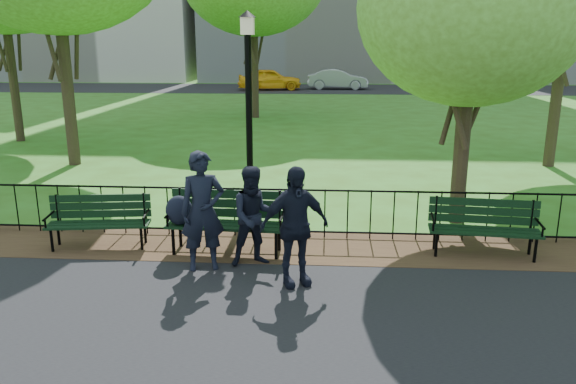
# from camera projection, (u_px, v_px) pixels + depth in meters

# --- Properties ---
(ground) EXTENTS (120.00, 120.00, 0.00)m
(ground) POSITION_uv_depth(u_px,v_px,m) (254.00, 283.00, 8.10)
(ground) COLOR #375E18
(dirt_strip) EXTENTS (60.00, 1.60, 0.01)m
(dirt_strip) POSITION_uv_depth(u_px,v_px,m) (265.00, 246.00, 9.54)
(dirt_strip) COLOR #352316
(dirt_strip) RESTS_ON ground
(far_street) EXTENTS (70.00, 9.00, 0.01)m
(far_street) POSITION_uv_depth(u_px,v_px,m) (313.00, 89.00, 41.83)
(far_street) COLOR black
(far_street) RESTS_ON ground
(iron_fence) EXTENTS (24.06, 0.06, 1.00)m
(iron_fence) POSITION_uv_depth(u_px,v_px,m) (268.00, 210.00, 9.89)
(iron_fence) COLOR black
(iron_fence) RESTS_ON ground
(park_bench_main) EXTENTS (1.97, 0.69, 1.10)m
(park_bench_main) POSITION_uv_depth(u_px,v_px,m) (207.00, 213.00, 9.12)
(park_bench_main) COLOR black
(park_bench_main) RESTS_ON ground
(park_bench_left_a) EXTENTS (1.73, 0.74, 0.95)m
(park_bench_left_a) POSITION_uv_depth(u_px,v_px,m) (99.00, 216.00, 9.44)
(park_bench_left_a) COLOR black
(park_bench_left_a) RESTS_ON ground
(park_bench_right_a) EXTENTS (1.78, 0.71, 0.99)m
(park_bench_right_a) POSITION_uv_depth(u_px,v_px,m) (484.00, 221.00, 9.07)
(park_bench_right_a) COLOR black
(park_bench_right_a) RESTS_ON ground
(lamppost) EXTENTS (0.36, 0.36, 3.96)m
(lamppost) POSITION_uv_depth(u_px,v_px,m) (249.00, 104.00, 11.25)
(lamppost) COLOR black
(lamppost) RESTS_ON ground
(tree_near_e) EXTENTS (4.09, 4.09, 5.70)m
(tree_near_e) POSITION_uv_depth(u_px,v_px,m) (473.00, 8.00, 9.87)
(tree_near_e) COLOR #2D2116
(tree_near_e) RESTS_ON ground
(person_left) EXTENTS (0.76, 0.61, 1.82)m
(person_left) POSITION_uv_depth(u_px,v_px,m) (203.00, 211.00, 8.38)
(person_left) COLOR black
(person_left) RESTS_ON asphalt_path
(person_mid) EXTENTS (0.85, 0.63, 1.56)m
(person_mid) POSITION_uv_depth(u_px,v_px,m) (254.00, 216.00, 8.57)
(person_mid) COLOR black
(person_mid) RESTS_ON asphalt_path
(person_right) EXTENTS (1.09, 0.79, 1.73)m
(person_right) POSITION_uv_depth(u_px,v_px,m) (294.00, 226.00, 7.84)
(person_right) COLOR black
(person_right) RESTS_ON asphalt_path
(taxi) EXTENTS (4.84, 2.73, 1.55)m
(taxi) POSITION_uv_depth(u_px,v_px,m) (269.00, 79.00, 40.43)
(taxi) COLOR yellow
(taxi) RESTS_ON far_street
(sedan_silver) EXTENTS (4.46, 1.67, 1.46)m
(sedan_silver) POSITION_uv_depth(u_px,v_px,m) (338.00, 79.00, 41.10)
(sedan_silver) COLOR #96989D
(sedan_silver) RESTS_ON far_street
(sedan_dark) EXTENTS (5.32, 2.92, 1.46)m
(sedan_dark) POSITION_uv_depth(u_px,v_px,m) (480.00, 82.00, 38.62)
(sedan_dark) COLOR black
(sedan_dark) RESTS_ON far_street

